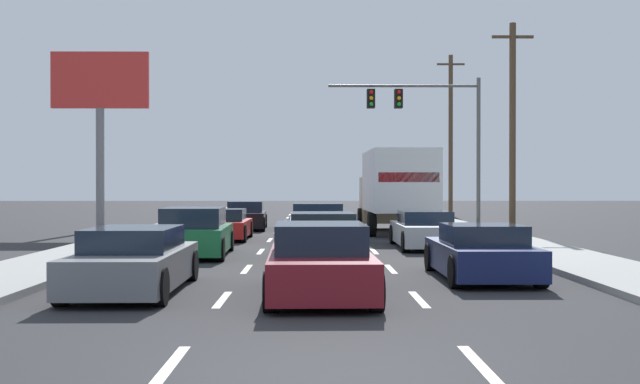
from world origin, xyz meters
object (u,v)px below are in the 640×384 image
car_yellow (322,238)px  utility_pole_mid (513,124)px  car_orange (313,218)px  car_red (222,226)px  traffic_signal_mast (418,114)px  roadside_billboard (100,103)px  utility_pole_far (451,133)px  car_black (246,217)px  car_navy (481,254)px  box_truck (396,187)px  car_blue (317,225)px  car_gray (134,262)px  car_silver (424,231)px  car_green (195,234)px  car_maroon (320,263)px

car_yellow → utility_pole_mid: bearing=58.0°
car_orange → car_red: bearing=-116.7°
traffic_signal_mast → roadside_billboard: size_ratio=1.00×
car_orange → utility_pole_far: size_ratio=0.40×
car_orange → car_black: bearing=173.5°
car_navy → utility_pole_mid: bearing=73.8°
box_truck → utility_pole_mid: 6.08m
car_red → car_blue: size_ratio=0.97×
traffic_signal_mast → utility_pole_mid: bearing=-60.6°
box_truck → traffic_signal_mast: 8.47m
car_blue → roadside_billboard: bearing=142.8°
car_gray → car_silver: 12.36m
car_gray → roadside_billboard: 21.24m
car_green → traffic_signal_mast: 20.61m
car_orange → car_gray: bearing=-99.1°
car_red → car_silver: bearing=-29.5°
car_red → car_black: bearing=87.7°
box_truck → car_maroon: bearing=-100.1°
car_maroon → roadside_billboard: roadside_billboard is taller
car_orange → car_blue: (0.16, -8.06, 0.08)m
car_yellow → car_maroon: size_ratio=1.01×
car_red → car_maroon: (3.43, -14.75, 0.08)m
box_truck → car_navy: bearing=-89.6°
car_blue → car_silver: size_ratio=0.91×
car_gray → car_navy: car_gray is taller
car_orange → car_blue: car_blue is taller
box_truck → car_navy: (0.11, -16.11, -1.39)m
car_navy → traffic_signal_mast: (1.79, 23.48, 5.10)m
car_orange → car_navy: (3.57, -18.69, 0.00)m
box_truck → car_silver: (0.08, -7.82, -1.38)m
traffic_signal_mast → utility_pole_far: utility_pole_far is taller
car_gray → utility_pole_far: bearing=71.6°
car_green → car_maroon: (3.43, -8.06, -0.03)m
car_blue → car_navy: car_blue is taller
car_black → utility_pole_far: (12.01, 15.81, 4.81)m
car_silver → traffic_signal_mast: size_ratio=0.59×
car_navy → car_green: bearing=141.5°
car_navy → utility_pole_mid: (5.11, 17.60, 4.11)m
car_yellow → roadside_billboard: roadside_billboard is taller
car_red → utility_pole_far: (12.29, 22.70, 4.86)m
car_black → roadside_billboard: 8.08m
car_blue → car_gray: bearing=-105.3°
car_red → car_silver: car_silver is taller
car_silver → car_navy: (0.03, -8.29, -0.01)m
car_orange → car_navy: car_orange is taller
box_truck → roadside_billboard: (-12.68, 1.65, 3.66)m
car_green → car_navy: (6.85, -5.46, -0.09)m
car_green → car_silver: 7.39m
car_silver → car_yellow: bearing=-128.0°
car_green → traffic_signal_mast: (8.64, 18.02, 5.00)m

